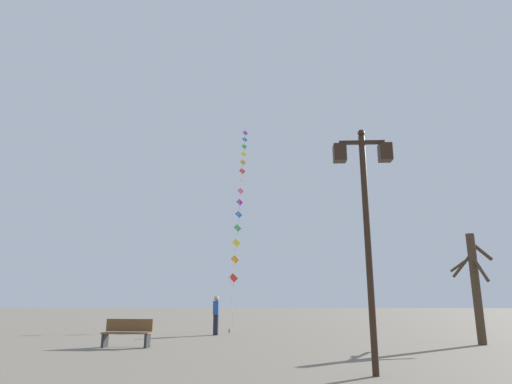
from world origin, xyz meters
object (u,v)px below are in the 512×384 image
at_px(twin_lantern_lamp_post, 365,200).
at_px(park_bench, 127,333).
at_px(bare_tree, 476,284).
at_px(kite_flyer, 216,314).
at_px(kite_train, 241,191).

distance_m(twin_lantern_lamp_post, park_bench, 9.32).
bearing_deg(bare_tree, twin_lantern_lamp_post, -126.90).
bearing_deg(kite_flyer, park_bench, 158.81).
relative_size(twin_lantern_lamp_post, kite_train, 0.30).
distance_m(kite_flyer, bare_tree, 10.72).
bearing_deg(park_bench, twin_lantern_lamp_post, -34.11).
height_order(bare_tree, park_bench, bare_tree).
xyz_separation_m(kite_train, bare_tree, (9.71, -15.17, -7.33)).
bearing_deg(kite_train, park_bench, -97.94).
relative_size(kite_train, kite_flyer, 10.40).
xyz_separation_m(kite_train, kite_flyer, (-0.13, -11.09, -8.48)).
height_order(kite_train, kite_flyer, kite_train).
xyz_separation_m(twin_lantern_lamp_post, kite_train, (-4.60, 21.97, 5.75)).
bearing_deg(bare_tree, kite_train, 122.63).
bearing_deg(kite_flyer, kite_train, -0.25).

